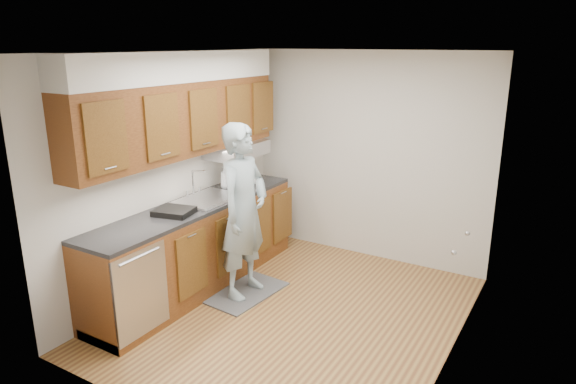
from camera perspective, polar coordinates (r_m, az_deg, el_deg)
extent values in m
plane|color=olive|center=(5.22, 0.63, -13.31)|extent=(3.50, 3.50, 0.00)
plane|color=white|center=(4.54, 0.73, 15.29)|extent=(3.50, 3.50, 0.00)
cube|color=#BCB8B0|center=(5.61, -12.72, 2.18)|extent=(0.02, 3.50, 2.50)
cube|color=#BCB8B0|center=(4.22, 18.61, -2.97)|extent=(0.02, 3.50, 2.50)
cube|color=#BCB8B0|center=(6.26, 8.75, 3.86)|extent=(3.00, 0.02, 2.50)
cube|color=brown|center=(5.66, -9.98, -6.06)|extent=(0.60, 2.80, 0.90)
cube|color=black|center=(5.51, -10.34, -1.50)|extent=(0.63, 2.80, 0.04)
cube|color=#B2B2B7|center=(5.65, -8.89, -1.29)|extent=(0.48, 0.68, 0.14)
cube|color=#B2B2B7|center=(5.64, -8.91, -0.76)|extent=(0.52, 0.72, 0.01)
cube|color=#B2B2B7|center=(4.75, -15.98, -10.71)|extent=(0.03, 0.60, 0.80)
cube|color=brown|center=(5.39, -11.81, 7.91)|extent=(0.33, 2.80, 0.75)
cube|color=silver|center=(5.34, -12.14, 13.49)|extent=(0.35, 2.80, 0.30)
cube|color=#A5A5AA|center=(6.07, -5.71, 4.73)|extent=(0.46, 0.75, 0.16)
cube|color=white|center=(4.57, 19.05, -4.52)|extent=(0.02, 1.22, 2.05)
cube|color=#58585B|center=(5.61, -4.70, -11.05)|extent=(0.60, 0.93, 0.02)
imported|color=#869BA4|center=(5.21, -4.96, -0.88)|extent=(0.50, 0.73, 2.06)
imported|color=silver|center=(6.02, -7.05, 1.68)|extent=(0.11, 0.11, 0.26)
imported|color=silver|center=(5.94, -6.00, 1.10)|extent=(0.11, 0.11, 0.18)
imported|color=silver|center=(6.17, -3.71, 1.63)|extent=(0.16, 0.16, 0.16)
cube|color=black|center=(5.21, -12.55, -2.12)|extent=(0.42, 0.38, 0.06)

